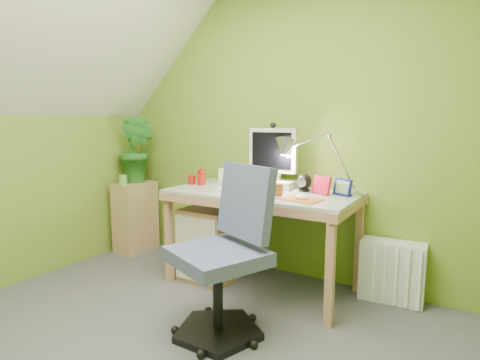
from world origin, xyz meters
The scene contains 20 objects.
wall_back centered at (0.00, 1.60, 1.20)m, with size 3.20×0.01×2.40m, color olive.
slope_ceiling centered at (-1.00, 0.00, 1.85)m, with size 1.10×3.20×1.10m, color white.
desk centered at (0.04, 1.23, 0.37)m, with size 1.38×0.69×0.74m, color #AF7A5C, non-canonical shape.
monitor centered at (0.04, 1.41, 1.01)m, with size 0.40×0.23×0.54m, color beige, non-canonical shape.
speaker_left centered at (-0.23, 1.39, 0.80)m, with size 0.09×0.09×0.11m, color black, non-canonical shape.
speaker_right centered at (0.31, 1.39, 0.81)m, with size 0.11×0.11×0.13m, color black, non-canonical shape.
keyboard centered at (-0.04, 1.09, 0.75)m, with size 0.43×0.14×0.02m, color white.
mousepad centered at (0.42, 1.09, 0.74)m, with size 0.26×0.18×0.01m, color #CD5C20.
mouse centered at (0.42, 1.09, 0.76)m, with size 0.10×0.06×0.03m, color white.
amber_tumbler centered at (0.22, 1.15, 0.78)m, with size 0.06×0.06×0.08m, color brown.
candle_cluster centered at (-0.56, 1.24, 0.80)m, with size 0.15×0.13×0.11m, color #AC120F, non-canonical shape.
photo_frame_red centered at (0.46, 1.35, 0.81)m, with size 0.15×0.02×0.13m, color #BC1434.
photo_frame_blue centered at (0.60, 1.39, 0.80)m, with size 0.14×0.02×0.12m, color navy.
photo_frame_green centered at (-0.36, 1.37, 0.80)m, with size 0.15×0.02×0.13m, color #B3C285.
desk_lamp centered at (0.49, 1.41, 1.06)m, with size 0.60×0.26×0.64m, color silver, non-canonical shape.
side_ledge centered at (-1.40, 1.32, 0.33)m, with size 0.25×0.38×0.67m, color tan.
potted_plant centered at (-1.40, 1.37, 0.98)m, with size 0.35×0.28×0.63m, color #266B23.
green_cup centered at (-1.38, 1.17, 0.71)m, with size 0.07×0.07×0.10m, color #67A846.
task_chair centered at (0.17, 0.48, 0.51)m, with size 0.56×0.56×1.01m, color #454E71, non-canonical shape.
radiator centered at (0.94, 1.50, 0.21)m, with size 0.43×0.17×0.43m, color silver.
Camera 1 is at (1.47, -1.33, 1.27)m, focal length 30.00 mm.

